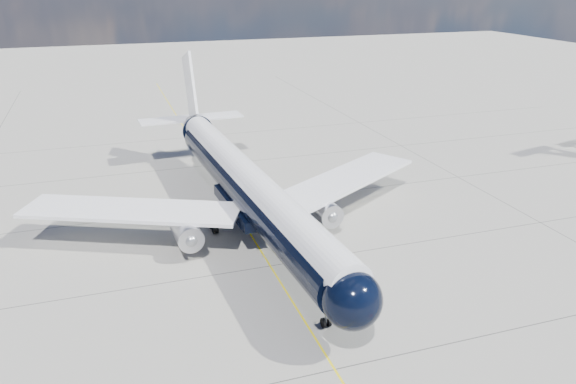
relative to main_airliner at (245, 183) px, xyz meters
name	(u,v)px	position (x,y,z in m)	size (l,w,h in m)	color
ground	(223,190)	(-0.08, 10.94, -4.76)	(320.00, 320.00, 0.00)	gray
taxiway_centerline	(232,205)	(-0.08, 5.94, -4.76)	(0.16, 160.00, 0.01)	yellow
main_airliner	(245,183)	(0.00, 0.00, 0.00)	(43.57, 53.12, 15.34)	black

